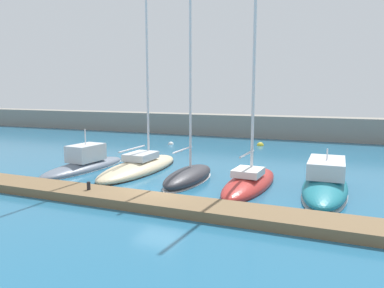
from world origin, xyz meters
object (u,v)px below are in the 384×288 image
sailboat_charcoal_third (188,175)px  dock_bollard (89,186)px  mooring_buoy_yellow (260,146)px  sailboat_sand_second (140,166)px  sailboat_red_fourth (250,180)px  mooring_buoy_white (171,145)px  motorboat_teal_fifth (325,183)px  motorboat_slate_nearest (85,164)px

sailboat_charcoal_third → dock_bollard: (-3.52, -5.57, 0.30)m
mooring_buoy_yellow → dock_bollard: dock_bollard is taller
sailboat_sand_second → sailboat_red_fourth: (8.56, -1.34, 0.03)m
sailboat_sand_second → sailboat_red_fourth: 8.66m
sailboat_charcoal_third → mooring_buoy_white: (-8.23, 14.31, -0.39)m
motorboat_teal_fifth → mooring_buoy_white: 21.50m
motorboat_slate_nearest → dock_bollard: size_ratio=19.28×
sailboat_red_fourth → mooring_buoy_yellow: size_ratio=24.08×
sailboat_red_fourth → dock_bollard: (-7.50, -5.80, 0.31)m
dock_bollard → motorboat_teal_fifth: bearing=27.5°
motorboat_slate_nearest → mooring_buoy_yellow: (9.52, 16.87, -0.38)m
motorboat_slate_nearest → mooring_buoy_yellow: 19.38m
mooring_buoy_yellow → dock_bollard: 23.33m
motorboat_slate_nearest → mooring_buoy_white: 13.87m
sailboat_red_fourth → mooring_buoy_white: bearing=43.2°
sailboat_charcoal_third → motorboat_teal_fifth: size_ratio=1.43×
motorboat_slate_nearest → sailboat_sand_second: bearing=-71.1°
motorboat_slate_nearest → mooring_buoy_yellow: motorboat_slate_nearest is taller
mooring_buoy_white → sailboat_red_fourth: bearing=-49.1°
sailboat_charcoal_third → motorboat_teal_fifth: 8.34m
motorboat_slate_nearest → motorboat_teal_fifth: (16.92, 0.14, 0.18)m
dock_bollard → sailboat_red_fourth: bearing=37.7°
motorboat_slate_nearest → sailboat_charcoal_third: size_ratio=0.70×
sailboat_red_fourth → motorboat_slate_nearest: bearing=91.3°
mooring_buoy_white → motorboat_slate_nearest: bearing=-91.5°
sailboat_sand_second → motorboat_teal_fifth: 12.93m
sailboat_charcoal_third → mooring_buoy_white: size_ratio=19.43×
motorboat_slate_nearest → mooring_buoy_white: (0.38, 13.86, -0.38)m
mooring_buoy_white → dock_bollard: (4.71, -19.88, 0.70)m
motorboat_teal_fifth → mooring_buoy_yellow: bearing=22.9°
sailboat_sand_second → dock_bollard: size_ratio=47.06×
sailboat_sand_second → mooring_buoy_white: size_ratio=33.07×
sailboat_sand_second → sailboat_charcoal_third: bearing=-109.0°
motorboat_teal_fifth → mooring_buoy_yellow: motorboat_teal_fifth is taller
motorboat_slate_nearest → mooring_buoy_white: size_ratio=13.55×
motorboat_slate_nearest → sailboat_sand_second: 4.18m
motorboat_slate_nearest → dock_bollard: bearing=-136.4°
motorboat_teal_fifth → sailboat_charcoal_third: bearing=93.1°
motorboat_teal_fifth → mooring_buoy_white: size_ratio=13.55×
motorboat_slate_nearest → dock_bollard: (5.08, -6.02, 0.32)m
motorboat_slate_nearest → dock_bollard: 7.88m
sailboat_red_fourth → mooring_buoy_white: size_ratio=27.89×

